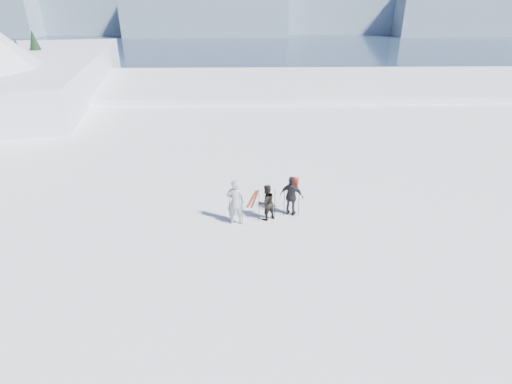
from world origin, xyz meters
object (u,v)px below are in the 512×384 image
skier_pack (292,196)px  skis_loose (254,199)px  skier_grey (235,202)px  skier_dark (266,202)px

skier_pack → skis_loose: (-1.53, 1.45, -0.84)m
skier_grey → skier_dark: bearing=-161.6°
skier_dark → skis_loose: 1.99m
skier_pack → skis_loose: 2.27m
skier_grey → skis_loose: (0.76, 2.09, -0.94)m
skier_dark → skis_loose: size_ratio=0.91×
skier_grey → skis_loose: skier_grey is taller
skis_loose → skier_grey: bearing=-110.0°
skier_grey → skis_loose: size_ratio=1.14×
skier_grey → skis_loose: bearing=-105.2°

